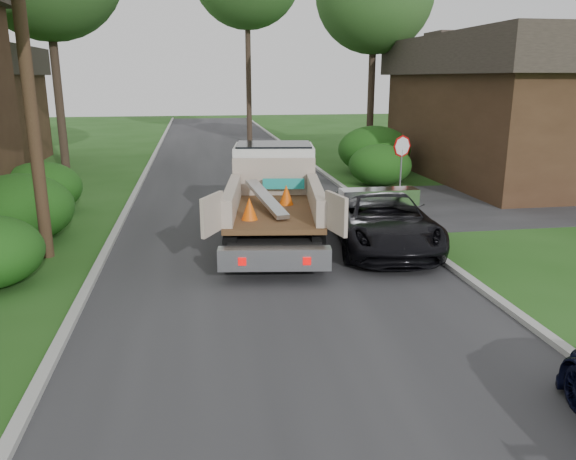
% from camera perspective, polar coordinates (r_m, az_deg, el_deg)
% --- Properties ---
extents(ground, '(120.00, 120.00, 0.00)m').
position_cam_1_polar(ground, '(10.35, 1.11, -9.61)').
color(ground, '#204B15').
rests_on(ground, ground).
extents(road, '(8.00, 90.00, 0.02)m').
position_cam_1_polar(road, '(19.79, -4.11, 2.49)').
color(road, '#28282B').
rests_on(road, ground).
extents(side_street, '(16.00, 7.00, 0.02)m').
position_cam_1_polar(side_street, '(23.22, 27.16, 2.74)').
color(side_street, '#28282B').
rests_on(side_street, ground).
extents(curb_left, '(0.20, 90.00, 0.12)m').
position_cam_1_polar(curb_left, '(19.85, -15.98, 2.14)').
color(curb_left, '#9E9E99').
rests_on(curb_left, ground).
extents(curb_right, '(0.20, 90.00, 0.12)m').
position_cam_1_polar(curb_right, '(20.54, 7.37, 3.03)').
color(curb_right, '#9E9E99').
rests_on(curb_right, ground).
extents(stop_sign, '(0.71, 0.32, 2.48)m').
position_cam_1_polar(stop_sign, '(19.67, 11.46, 7.40)').
color(stop_sign, slate).
rests_on(stop_sign, ground).
extents(utility_pole, '(2.42, 1.25, 10.00)m').
position_cam_1_polar(utility_pole, '(14.73, -25.28, 17.06)').
color(utility_pole, '#382619').
rests_on(utility_pole, ground).
extents(house_right, '(9.72, 12.96, 6.20)m').
position_cam_1_polar(house_right, '(27.53, 23.53, 11.50)').
color(house_right, '#3B2618').
rests_on(house_right, ground).
extents(hedge_left_b, '(2.86, 2.86, 1.87)m').
position_cam_1_polar(hedge_left_b, '(16.80, -25.65, 1.98)').
color(hedge_left_b, '#1A3C0E').
rests_on(hedge_left_b, ground).
extents(hedge_left_c, '(2.60, 2.60, 1.70)m').
position_cam_1_polar(hedge_left_c, '(20.20, -23.78, 3.94)').
color(hedge_left_c, '#1A3C0E').
rests_on(hedge_left_c, ground).
extents(hedge_right_a, '(2.60, 2.60, 1.70)m').
position_cam_1_polar(hedge_right_a, '(23.73, 9.33, 6.53)').
color(hedge_right_a, '#1A3C0E').
rests_on(hedge_right_a, ground).
extents(hedge_right_b, '(3.38, 3.38, 2.21)m').
position_cam_1_polar(hedge_right_b, '(26.73, 8.76, 8.06)').
color(hedge_right_b, '#1A3C0E').
rests_on(hedge_right_b, ground).
extents(flatbed_truck, '(3.54, 6.79, 2.46)m').
position_cam_1_polar(flatbed_truck, '(15.82, -1.44, 4.24)').
color(flatbed_truck, black).
rests_on(flatbed_truck, ground).
extents(black_pickup, '(3.06, 5.51, 1.46)m').
position_cam_1_polar(black_pickup, '(14.98, 9.55, 1.02)').
color(black_pickup, black).
rests_on(black_pickup, ground).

